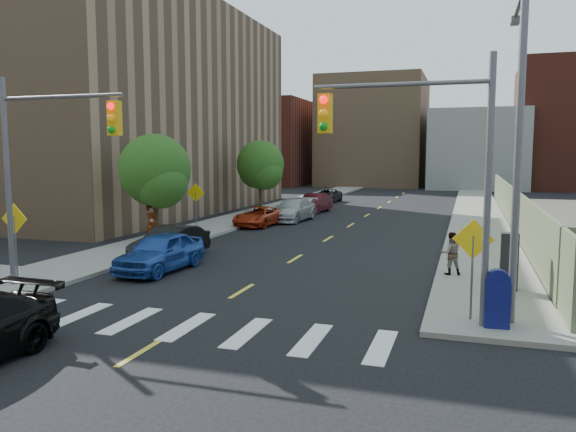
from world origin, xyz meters
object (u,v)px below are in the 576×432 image
Objects in this scene: parked_car_maroon at (314,203)px; parked_car_blue at (160,252)px; mailbox at (497,299)px; parked_car_silver at (293,210)px; pedestrian_west at (151,224)px; parked_car_red at (259,216)px; parked_car_grey at (326,196)px; pedestrian_east at (451,253)px; parked_car_black at (170,243)px; parked_car_white at (306,206)px; payphone at (509,261)px.

parked_car_blue is at bearing -84.50° from parked_car_maroon.
mailbox is at bearing -60.28° from parked_car_maroon.
pedestrian_west is at bearing -101.57° from parked_car_silver.
parked_car_grey is at bearing 95.01° from parked_car_red.
pedestrian_east is (10.71, 2.12, 0.17)m from parked_car_blue.
pedestrian_west is (-2.66, 2.84, 0.39)m from parked_car_black.
parked_car_silver is (1.19, 3.27, 0.13)m from parked_car_red.
parked_car_red is at bearing -95.73° from parked_car_white.
parked_car_maroon reaches higher than parked_car_white.
parked_car_grey is 31.96m from pedestrian_east.
pedestrian_east is at bearing 98.17° from mailbox.
pedestrian_east reaches higher than parked_car_silver.
parked_car_blue is 31.76m from parked_car_grey.
pedestrian_east reaches higher than parked_car_maroon.
payphone is at bearing -57.39° from parked_car_white.
parked_car_black is 13.66m from payphone.
parked_car_blue is 21.33m from parked_car_white.
parked_car_blue is at bearing -88.07° from parked_car_white.
pedestrian_east is (14.30, -3.10, -0.17)m from pedestrian_west.
payphone is (12.56, -16.79, 0.34)m from parked_car_silver.
payphone is at bearing -47.94° from parked_car_silver.
parked_car_white is at bearing 111.93° from mailbox.
pedestrian_west is (-2.29, -26.51, 0.46)m from parked_car_grey.
parked_car_silver is at bearing 115.70° from mailbox.
parked_car_blue is at bearing -63.30° from parked_car_black.
parked_car_black reaches higher than parked_car_red.
parked_car_white is at bearing 93.84° from parked_car_blue.
parked_car_red is (-0.25, 11.46, -0.09)m from parked_car_black.
parked_car_silver reaches higher than parked_car_black.
parked_car_red is at bearing -87.37° from parked_car_grey.
parked_car_white reaches higher than parked_car_grey.
parked_car_black is at bearing -87.02° from parked_car_grey.
parked_car_blue is 1.00× the size of parked_car_maroon.
parked_car_white is 24.63m from payphone.
pedestrian_west reaches higher than parked_car_red.
parked_car_silver is at bearing 93.08° from parked_car_blue.
pedestrian_west is at bearing -100.94° from parked_car_red.
parked_car_silver is at bearing -82.65° from parked_car_grey.
parked_car_silver is 24.25m from mailbox.
parked_car_white is at bearing -76.28° from pedestrian_east.
parked_car_maroon is at bearing -16.23° from pedestrian_west.
payphone is 16.89m from pedestrian_west.
pedestrian_east reaches higher than mailbox.
payphone is (0.55, 4.27, 0.20)m from mailbox.
mailbox is at bearing 86.13° from pedestrian_east.
parked_car_red is 1.15× the size of parked_car_white.
pedestrian_west is at bearing -100.45° from parked_car_white.
pedestrian_west is at bearing -92.67° from parked_car_grey.
parked_car_maroon is 25.72m from payphone.
pedestrian_west reaches higher than mailbox.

